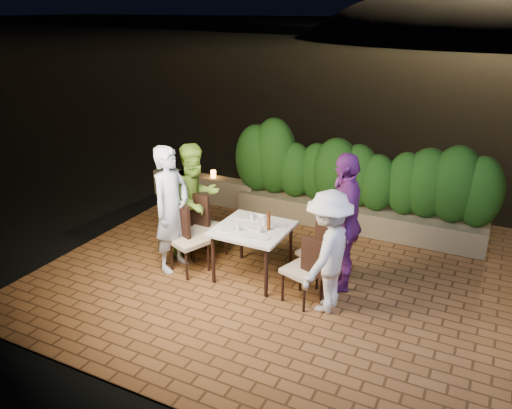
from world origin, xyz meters
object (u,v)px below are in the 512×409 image
Objects in this scene: chair_left_back at (208,227)px; diner_green at (196,199)px; beer_bottle at (269,220)px; diner_blue at (171,209)px; chair_right_front at (303,269)px; diner_purple at (344,222)px; chair_right_back at (316,251)px; parapet_lamp at (213,174)px; dining_table at (253,252)px; chair_left_front at (189,239)px; diner_white at (328,252)px; bowl at (259,218)px.

chair_left_back is 0.46m from diner_green.
beer_bottle is 1.39m from diner_blue.
diner_purple reaches higher than chair_right_front.
chair_right_back is 6.34× the size of parapet_lamp.
chair_left_back is (-0.86, 0.23, 0.12)m from dining_table.
chair_left_front is 0.63× the size of diner_white.
beer_bottle is 0.29× the size of chair_right_front.
parapet_lamp is (-0.85, 1.91, -0.29)m from diner_green.
chair_right_front is (1.73, -0.03, -0.03)m from chair_left_front.
diner_blue reaches higher than chair_left_back.
chair_left_front is 0.58× the size of diner_green.
chair_right_front reaches higher than dining_table.
diner_green reaches higher than chair_left_back.
dining_table is 0.88m from chair_right_back.
bowl is at bearing -110.10° from diner_purple.
diner_green is at bearing 167.84° from beer_bottle.
chair_right_front is 0.50× the size of diner_purple.
chair_left_back reaches higher than chair_right_back.
diner_purple reaches higher than parapet_lamp.
diner_blue reaches higher than chair_right_front.
chair_right_front is at bearing -41.75° from parapet_lamp.
dining_table is 1.26m from diner_green.
dining_table is at bearing 37.87° from chair_left_front.
diner_blue is at bearing -71.54° from parapet_lamp.
chair_right_back is 1.99m from diner_green.
parapet_lamp is (-2.83, 2.52, 0.10)m from chair_right_front.
parapet_lamp is at bearing 131.48° from dining_table.
chair_left_front is 2.18m from diner_purple.
diner_white reaches higher than beer_bottle.
dining_table is at bearing -84.45° from diner_green.
diner_white reaches higher than bowl.
diner_purple reaches higher than chair_right_back.
parapet_lamp is at bearing 134.91° from beer_bottle.
diner_blue reaches higher than chair_right_back.
parapet_lamp is (-3.15, 2.54, -0.21)m from diner_white.
chair_left_back is at bearing -97.80° from diner_white.
diner_white is (0.32, -0.02, 0.31)m from chair_right_front.
chair_right_back is 0.52× the size of diner_green.
bowl reaches higher than dining_table.
diner_purple is at bearing 36.72° from chair_left_front.
diner_white reaches higher than chair_right_back.
diner_blue is 2.31m from diner_white.
bowl is 1.22× the size of parapet_lamp.
dining_table is 0.53× the size of diner_blue.
bowl is at bearing -45.26° from parapet_lamp.
beer_bottle is 1.20m from chair_left_front.
chair_right_back is at bearing 4.39° from chair_left_back.
parapet_lamp is at bearing 134.93° from chair_left_front.
chair_right_back is 3.42m from parapet_lamp.
beer_bottle is 1.95× the size of parapet_lamp.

